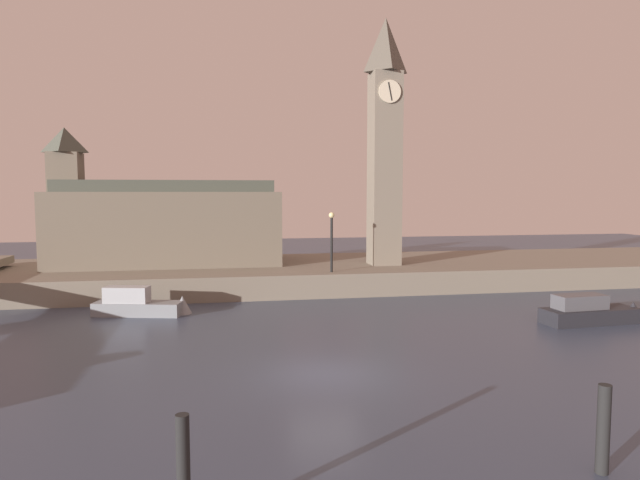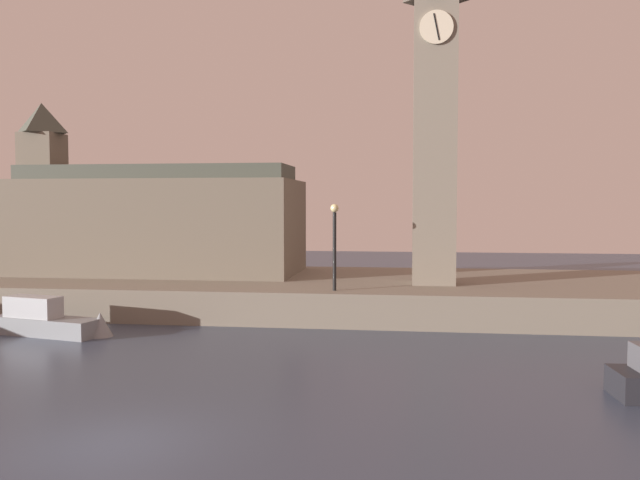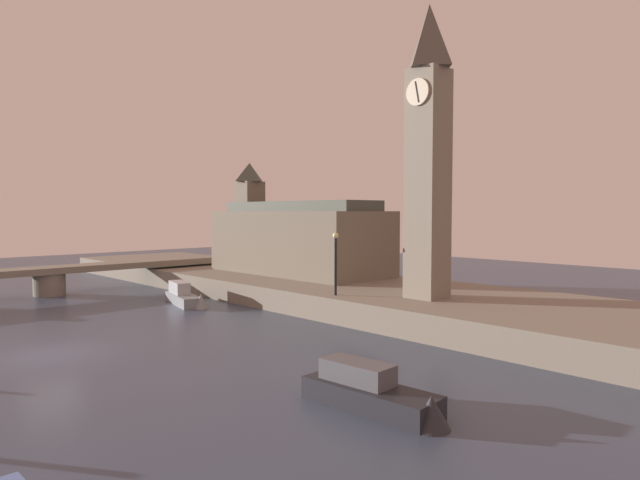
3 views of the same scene
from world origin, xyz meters
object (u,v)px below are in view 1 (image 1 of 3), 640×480
object	(u,v)px
parliament_hall	(162,223)
streetlamp	(332,235)
boat_cruiser_grey	(145,305)
boat_barge_dark	(598,312)
mooring_post_left	(183,476)
clock_tower	(385,139)
mooring_post_right	(603,429)

from	to	relation	value
parliament_hall	streetlamp	bearing A→B (deg)	-30.11
streetlamp	boat_cruiser_grey	xyz separation A→B (m)	(-10.90, -3.84, -3.32)
boat_barge_dark	boat_cruiser_grey	bearing A→B (deg)	165.48
mooring_post_left	clock_tower	bearing A→B (deg)	66.12
boat_barge_dark	boat_cruiser_grey	xyz separation A→B (m)	(-22.58, 5.85, 0.02)
clock_tower	mooring_post_left	size ratio (longest dim) A/B	7.11
streetlamp	mooring_post_left	distance (m)	25.26
mooring_post_left	streetlamp	bearing A→B (deg)	72.32
clock_tower	parliament_hall	size ratio (longest dim) A/B	1.09
streetlamp	boat_cruiser_grey	bearing A→B (deg)	-160.59
mooring_post_left	mooring_post_right	size ratio (longest dim) A/B	1.13
mooring_post_left	boat_cruiser_grey	world-z (taller)	mooring_post_left
parliament_hall	boat_cruiser_grey	world-z (taller)	parliament_hall
streetlamp	boat_cruiser_grey	world-z (taller)	streetlamp
clock_tower	mooring_post_right	distance (m)	28.03
parliament_hall	streetlamp	size ratio (longest dim) A/B	4.11
mooring_post_right	boat_cruiser_grey	bearing A→B (deg)	123.14
clock_tower	mooring_post_left	world-z (taller)	clock_tower
parliament_hall	mooring_post_right	world-z (taller)	parliament_hall
parliament_hall	mooring_post_right	size ratio (longest dim) A/B	7.38
parliament_hall	mooring_post_right	distance (m)	32.32
mooring_post_left	boat_barge_dark	distance (m)	24.01
streetlamp	mooring_post_right	distance (m)	23.44
mooring_post_right	boat_barge_dark	bearing A→B (deg)	53.66
clock_tower	streetlamp	bearing A→B (deg)	-144.09
parliament_hall	boat_cruiser_grey	xyz separation A→B (m)	(0.03, -10.18, -3.86)
parliament_hall	boat_barge_dark	distance (m)	27.99
clock_tower	boat_cruiser_grey	world-z (taller)	clock_tower
clock_tower	boat_barge_dark	bearing A→B (deg)	-60.32
mooring_post_left	mooring_post_right	xyz separation A→B (m)	(9.37, 0.73, -0.13)
clock_tower	boat_barge_dark	size ratio (longest dim) A/B	2.98
parliament_hall	streetlamp	xyz separation A→B (m)	(10.93, -6.34, -0.54)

